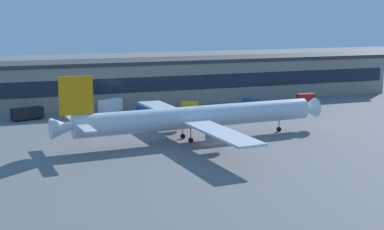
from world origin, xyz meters
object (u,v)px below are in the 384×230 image
Objects in this scene: traffic_cone_0 at (178,162)px; catering_truck at (111,106)px; pushback_tractor at (144,109)px; belt_loader at (252,101)px; crew_van at (189,105)px; airliner at (194,117)px; fuel_truck at (27,113)px; stair_truck at (305,99)px.

catering_truck is at bearing 90.27° from traffic_cone_0.
pushback_tractor is at bearing 80.78° from traffic_cone_0.
belt_loader is 21.62m from crew_van.
airliner is 11.62× the size of crew_van.
traffic_cone_0 is at bearing -119.72° from airliner.
crew_van is 0.75× the size of catering_truck.
catering_truck reaches higher than fuel_truck.
airliner is 8.75× the size of catering_truck.
stair_truck is at bearing -4.64° from pushback_tractor.
crew_van is at bearing 0.00° from fuel_truck.
pushback_tractor is (9.36, -2.09, -1.24)m from catering_truck.
catering_truck reaches higher than pushback_tractor.
belt_loader is 1.16× the size of crew_van.
crew_van is 1.05× the size of pushback_tractor.
belt_loader is 0.87× the size of catering_truck.
fuel_truck is 1.18× the size of catering_truck.
pushback_tractor is at bearing -177.42° from belt_loader.
stair_truck reaches higher than belt_loader.
airliner reaches higher than fuel_truck.
crew_van is 23.63m from catering_truck.
stair_truck is (50.80, 34.09, -3.26)m from airliner.
fuel_truck is at bearing -180.00° from crew_van.
pushback_tractor is 56.67m from traffic_cone_0.
catering_truck is 61.47m from stair_truck.
fuel_truck is (-33.87, 38.55, -3.36)m from airliner.
fuel_truck reaches higher than pushback_tractor.
fuel_truck reaches higher than crew_van.
belt_loader reaches higher than traffic_cone_0.
airliner is at bearing -146.14° from stair_truck.
airliner reaches higher than belt_loader.
belt_loader is 35.80m from pushback_tractor.
crew_van is (-21.57, -1.35, 0.31)m from belt_loader.
fuel_truck is 1.64× the size of pushback_tractor.
stair_truck is 79.91m from traffic_cone_0.
belt_loader is 17.08m from stair_truck.
pushback_tractor is (-0.99, 38.29, -4.19)m from airliner.
belt_loader is 11.25× the size of traffic_cone_0.
airliner is 51.43m from fuel_truck.
airliner is 7.41× the size of fuel_truck.
catering_truck is 1.25× the size of stair_truck.
fuel_truck is at bearing 112.95° from traffic_cone_0.
belt_loader reaches higher than pushback_tractor.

